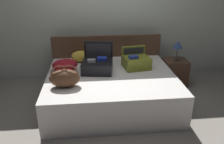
{
  "coord_description": "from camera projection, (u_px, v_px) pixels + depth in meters",
  "views": [
    {
      "loc": [
        -0.33,
        -2.96,
        2.06
      ],
      "look_at": [
        0.0,
        0.27,
        0.64
      ],
      "focal_mm": 36.45,
      "sensor_mm": 36.0,
      "label": 1
    }
  ],
  "objects": [
    {
      "name": "table_lamp",
      "position": [
        178.0,
        45.0,
        4.26
      ],
      "size": [
        0.19,
        0.19,
        0.38
      ],
      "color": "#3F3833",
      "rests_on": "nightstand"
    },
    {
      "name": "nightstand",
      "position": [
        175.0,
        72.0,
        4.48
      ],
      "size": [
        0.44,
        0.4,
        0.52
      ],
      "primitive_type": "cube",
      "color": "#4C3323",
      "rests_on": "ground"
    },
    {
      "name": "hard_case_large",
      "position": [
        98.0,
        64.0,
        3.81
      ],
      "size": [
        0.56,
        0.56,
        0.45
      ],
      "rotation": [
        0.0,
        0.0,
        -0.14
      ],
      "color": "black",
      "rests_on": "bed"
    },
    {
      "name": "pillow_center_head",
      "position": [
        81.0,
        56.0,
        4.23
      ],
      "size": [
        0.4,
        0.34,
        0.2
      ],
      "primitive_type": "ellipsoid",
      "rotation": [
        0.0,
        0.0,
        -0.12
      ],
      "color": "gold",
      "rests_on": "bed"
    },
    {
      "name": "bed",
      "position": [
        111.0,
        89.0,
        3.81
      ],
      "size": [
        2.07,
        1.7,
        0.54
      ],
      "primitive_type": "cube",
      "color": "silver",
      "rests_on": "ground"
    },
    {
      "name": "pillow_near_headboard",
      "position": [
        65.0,
        65.0,
        3.82
      ],
      "size": [
        0.46,
        0.33,
        0.2
      ],
      "primitive_type": "ellipsoid",
      "rotation": [
        0.0,
        0.0,
        0.16
      ],
      "color": "maroon",
      "rests_on": "bed"
    },
    {
      "name": "hard_case_medium",
      "position": [
        136.0,
        61.0,
        3.93
      ],
      "size": [
        0.48,
        0.44,
        0.34
      ],
      "rotation": [
        0.0,
        0.0,
        0.15
      ],
      "color": "olive",
      "rests_on": "bed"
    },
    {
      "name": "ground_plane",
      "position": [
        114.0,
        116.0,
        3.55
      ],
      "size": [
        12.0,
        12.0,
        0.0
      ],
      "primitive_type": "plane",
      "color": "gray"
    },
    {
      "name": "headboard",
      "position": [
        107.0,
        59.0,
        4.54
      ],
      "size": [
        2.11,
        0.08,
        0.96
      ],
      "primitive_type": "cube",
      "color": "#4C3323",
      "rests_on": "ground"
    },
    {
      "name": "back_wall",
      "position": [
        105.0,
        14.0,
        4.54
      ],
      "size": [
        8.0,
        0.1,
        2.6
      ],
      "primitive_type": "cube",
      "color": "#B7C1B2",
      "rests_on": "ground"
    },
    {
      "name": "duffel_bag",
      "position": [
        65.0,
        78.0,
        3.26
      ],
      "size": [
        0.45,
        0.26,
        0.33
      ],
      "rotation": [
        0.0,
        0.0,
        0.02
      ],
      "color": "brown",
      "rests_on": "bed"
    }
  ]
}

